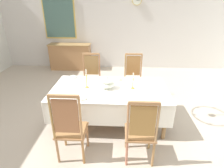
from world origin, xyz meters
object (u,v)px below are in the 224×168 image
at_px(bowl_near_left, 83,98).
at_px(bowl_near_right, 117,79).
at_px(chair_south_a, 70,127).
at_px(chair_south_b, 141,130).
at_px(bowl_far_left, 73,77).
at_px(chair_north_b, 133,77).
at_px(candlestick_west, 87,80).
at_px(framed_painting, 59,18).
at_px(chair_north_a, 91,76).
at_px(spoon_primary, 77,98).
at_px(sideboard, 71,57).
at_px(soup_tureen, 107,83).
at_px(mounted_clock, 137,0).
at_px(candlestick_east, 133,83).
at_px(dining_table, 110,92).
at_px(spoon_secondary, 122,79).

height_order(bowl_near_left, bowl_near_right, same).
bearing_deg(chair_south_a, bowl_near_right, 65.61).
distance_m(chair_south_b, bowl_far_left, 1.99).
xyz_separation_m(chair_north_b, candlestick_west, (-0.94, -0.99, 0.32)).
distance_m(candlestick_west, bowl_far_left, 0.63).
bearing_deg(framed_painting, chair_north_b, -44.28).
distance_m(chair_south_a, chair_north_a, 1.98).
xyz_separation_m(spoon_primary, sideboard, (-1.06, 3.52, -0.29)).
distance_m(soup_tureen, framed_painting, 3.95).
height_order(chair_south_b, mounted_clock, mounted_clock).
distance_m(chair_south_b, chair_north_b, 1.98).
distance_m(bowl_near_left, framed_painting, 4.20).
height_order(chair_south_b, bowl_near_left, chair_south_b).
bearing_deg(bowl_far_left, candlestick_east, -20.42).
distance_m(dining_table, chair_north_b, 1.11).
bearing_deg(soup_tureen, mounted_clock, 77.86).
xyz_separation_m(chair_south_b, spoon_secondary, (-0.27, 1.43, 0.18)).
bearing_deg(spoon_secondary, chair_south_a, -108.34).
relative_size(chair_south_a, candlestick_east, 3.69).
bearing_deg(chair_south_a, spoon_secondary, 62.52).
height_order(chair_north_a, framed_painting, framed_painting).
height_order(chair_south_a, sideboard, chair_south_a).
relative_size(chair_north_a, bowl_near_left, 7.81).
xyz_separation_m(dining_table, chair_south_b, (0.50, -0.99, -0.10)).
bearing_deg(sideboard, bowl_near_left, 108.13).
bearing_deg(bowl_near_left, chair_south_b, -30.21).
xyz_separation_m(bowl_near_right, spoon_primary, (-0.66, -0.83, -0.01)).
xyz_separation_m(dining_table, chair_north_a, (-0.51, 0.99, -0.10)).
height_order(chair_south_a, chair_south_b, chair_south_a).
height_order(dining_table, chair_north_a, chair_north_a).
bearing_deg(sideboard, bowl_near_right, 122.49).
bearing_deg(mounted_clock, chair_south_b, -92.27).
distance_m(bowl_far_left, spoon_secondary, 1.06).
height_order(bowl_far_left, spoon_primary, bowl_far_left).
height_order(candlestick_west, sideboard, candlestick_west).
height_order(bowl_near_left, spoon_secondary, bowl_near_left).
xyz_separation_m(chair_north_b, mounted_clock, (0.17, 2.36, 1.71)).
bearing_deg(spoon_secondary, bowl_near_right, -157.13).
distance_m(candlestick_west, bowl_near_right, 0.71).
bearing_deg(framed_painting, bowl_near_left, -68.52).
bearing_deg(candlestick_west, sideboard, 110.45).
bearing_deg(spoon_primary, framed_painting, 99.80).
relative_size(chair_north_b, sideboard, 0.78).
bearing_deg(candlestick_west, dining_table, 0.00).
relative_size(chair_south_b, spoon_primary, 6.21).
bearing_deg(candlestick_west, chair_south_a, -94.64).
distance_m(spoon_primary, spoon_secondary, 1.15).
relative_size(dining_table, chair_north_b, 1.92).
relative_size(bowl_near_right, mounted_clock, 0.48).
xyz_separation_m(chair_south_b, bowl_far_left, (-1.33, 1.46, 0.20)).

